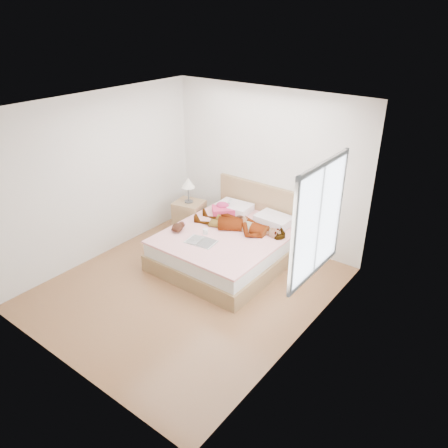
# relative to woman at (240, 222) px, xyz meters

# --- Properties ---
(ground) EXTENTS (4.00, 4.00, 0.00)m
(ground) POSITION_rel_woman_xyz_m (-0.06, -1.19, -0.62)
(ground) COLOR #552D1A
(ground) RESTS_ON ground
(woman) EXTENTS (1.62, 0.84, 0.21)m
(woman) POSITION_rel_woman_xyz_m (0.00, 0.00, 0.00)
(woman) COLOR silver
(woman) RESTS_ON bed
(hair) EXTENTS (0.54, 0.59, 0.07)m
(hair) POSITION_rel_woman_xyz_m (-0.57, 0.45, -0.07)
(hair) COLOR black
(hair) RESTS_ON bed
(phone) EXTENTS (0.07, 0.11, 0.06)m
(phone) POSITION_rel_woman_xyz_m (-0.50, 0.40, 0.09)
(phone) COLOR silver
(phone) RESTS_ON bed
(room_shell) EXTENTS (4.00, 4.00, 4.00)m
(room_shell) POSITION_rel_woman_xyz_m (1.71, -0.89, 0.88)
(room_shell) COLOR white
(room_shell) RESTS_ON ground
(bed) EXTENTS (1.80, 2.08, 1.00)m
(bed) POSITION_rel_woman_xyz_m (-0.06, -0.15, -0.34)
(bed) COLOR brown
(bed) RESTS_ON ground
(towel) EXTENTS (0.47, 0.47, 0.19)m
(towel) POSITION_rel_woman_xyz_m (-0.55, 0.28, -0.03)
(towel) COLOR #DB3B6D
(towel) RESTS_ON bed
(magazine) EXTENTS (0.48, 0.35, 0.03)m
(magazine) POSITION_rel_woman_xyz_m (-0.20, -0.73, -0.10)
(magazine) COLOR white
(magazine) RESTS_ON bed
(coffee_mug) EXTENTS (0.12, 0.10, 0.09)m
(coffee_mug) POSITION_rel_woman_xyz_m (-0.31, -0.49, -0.06)
(coffee_mug) COLOR white
(coffee_mug) RESTS_ON bed
(plush_toy) EXTENTS (0.16, 0.25, 0.14)m
(plush_toy) POSITION_rel_woman_xyz_m (-0.72, -0.67, -0.03)
(plush_toy) COLOR black
(plush_toy) RESTS_ON bed
(nightstand) EXTENTS (0.56, 0.51, 1.04)m
(nightstand) POSITION_rel_woman_xyz_m (-1.22, 0.15, -0.27)
(nightstand) COLOR brown
(nightstand) RESTS_ON ground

